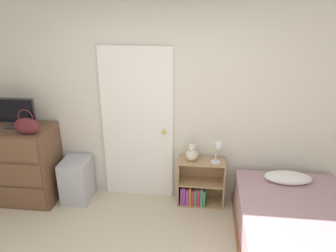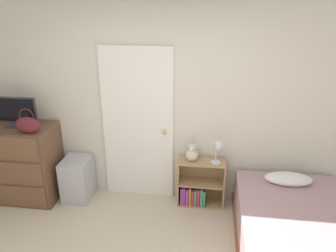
{
  "view_description": "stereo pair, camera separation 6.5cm",
  "coord_description": "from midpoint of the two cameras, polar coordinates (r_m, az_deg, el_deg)",
  "views": [
    {
      "loc": [
        0.56,
        -1.86,
        2.55
      ],
      "look_at": [
        0.15,
        1.7,
        1.11
      ],
      "focal_mm": 35.0,
      "sensor_mm": 36.0,
      "label": 1
    },
    {
      "loc": [
        0.63,
        -1.85,
        2.55
      ],
      "look_at": [
        0.15,
        1.7,
        1.11
      ],
      "focal_mm": 35.0,
      "sensor_mm": 36.0,
      "label": 2
    }
  ],
  "objects": [
    {
      "name": "storage_bin",
      "position": [
        4.55,
        -15.03,
        -8.87
      ],
      "size": [
        0.35,
        0.42,
        0.57
      ],
      "color": "#ADADB7",
      "rests_on": "ground_plane"
    },
    {
      "name": "bed",
      "position": [
        3.82,
        22.09,
        -17.22
      ],
      "size": [
        1.22,
        1.84,
        0.59
      ],
      "color": "brown",
      "rests_on": "ground_plane"
    },
    {
      "name": "tv",
      "position": [
        4.44,
        -24.88,
        2.36
      ],
      "size": [
        0.59,
        0.16,
        0.38
      ],
      "color": "#2D2D33",
      "rests_on": "dresser"
    },
    {
      "name": "desk_lamp",
      "position": [
        4.0,
        9.18,
        -3.73
      ],
      "size": [
        0.14,
        0.14,
        0.3
      ],
      "color": "silver",
      "rests_on": "bookshelf"
    },
    {
      "name": "teddy_bear",
      "position": [
        4.09,
        4.64,
        -4.76
      ],
      "size": [
        0.15,
        0.15,
        0.23
      ],
      "color": "beige",
      "rests_on": "bookshelf"
    },
    {
      "name": "handbag",
      "position": [
        4.19,
        -22.81,
        0.21
      ],
      "size": [
        0.31,
        0.14,
        0.31
      ],
      "color": "#591E23",
      "rests_on": "dresser"
    },
    {
      "name": "dresser",
      "position": [
        4.7,
        -23.71,
        -5.86
      ],
      "size": [
        0.92,
        0.56,
        1.02
      ],
      "color": "brown",
      "rests_on": "ground_plane"
    },
    {
      "name": "bookshelf",
      "position": [
        4.32,
        5.69,
        -10.52
      ],
      "size": [
        0.59,
        0.26,
        0.62
      ],
      "color": "tan",
      "rests_on": "ground_plane"
    },
    {
      "name": "wall_back",
      "position": [
        4.09,
        -1.07,
        3.69
      ],
      "size": [
        10.0,
        0.06,
        2.55
      ],
      "color": "beige",
      "rests_on": "ground_plane"
    },
    {
      "name": "door_closed",
      "position": [
        4.18,
        -4.79,
        0.06
      ],
      "size": [
        0.91,
        0.09,
        2.01
      ],
      "color": "white",
      "rests_on": "ground_plane"
    }
  ]
}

